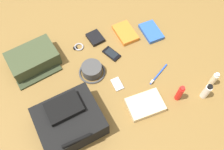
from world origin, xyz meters
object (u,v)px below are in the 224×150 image
paperback_novel (151,32)px  media_player (117,84)px  travel_guidebook (125,33)px  folded_towel (145,105)px  bucket_hat (92,70)px  wallet (95,38)px  sunscreen_spray (180,93)px  toothpaste_tube (206,91)px  toothbrush (158,75)px  backpack (69,121)px  wristwatch (78,47)px  toiletry_pouch (33,59)px  cell_phone (111,54)px  lotion_bottle (214,79)px

paperback_novel → media_player: (0.38, 0.27, -0.01)m
travel_guidebook → folded_towel: size_ratio=0.92×
bucket_hat → wallet: size_ratio=1.50×
sunscreen_spray → toothpaste_tube: bearing=160.2°
media_player → toothbrush: toothbrush is taller
backpack → folded_towel: bearing=170.4°
folded_towel → wristwatch: bearing=-70.1°
travel_guidebook → media_player: (0.22, 0.33, -0.01)m
paperback_novel → folded_towel: size_ratio=0.86×
toothbrush → wallet: (0.24, -0.43, 0.01)m
travel_guidebook → backpack: bearing=39.2°
sunscreen_spray → travel_guidebook: sunscreen_spray is taller
backpack → toiletry_pouch: backpack is taller
cell_phone → wristwatch: (0.18, -0.14, -0.00)m
toothbrush → folded_towel: 0.22m
toiletry_pouch → media_player: toiletry_pouch is taller
toothpaste_tube → toothbrush: bearing=-53.2°
toiletry_pouch → travel_guidebook: (-0.62, 0.02, -0.04)m
toiletry_pouch → wallet: 0.42m
wallet → media_player: bearing=80.2°
toiletry_pouch → toothbrush: bearing=148.6°
cell_phone → media_player: bearing=74.1°
travel_guidebook → wallet: size_ratio=1.67×
sunscreen_spray → travel_guidebook: size_ratio=0.71×
backpack → wristwatch: size_ratio=4.82×
backpack → paperback_novel: bearing=-151.7°
cell_phone → bucket_hat: bearing=24.4°
toothbrush → toiletry_pouch: bearing=-31.4°
lotion_bottle → wallet: lotion_bottle is taller
sunscreen_spray → cell_phone: sunscreen_spray is taller
backpack → bucket_hat: (-0.23, -0.26, -0.04)m
backpack → cell_phone: bearing=-139.7°
toothbrush → lotion_bottle: bearing=145.8°
folded_towel → paperback_novel: bearing=-123.1°
backpack → paperback_novel: backpack is taller
paperback_novel → wristwatch: size_ratio=2.42×
bucket_hat → travel_guidebook: bucket_hat is taller
toiletry_pouch → wallet: (-0.42, -0.02, -0.04)m
toiletry_pouch → lotion_bottle: 1.09m
bucket_hat → wallet: bucket_hat is taller
toothpaste_tube → media_player: toothpaste_tube is taller
toiletry_pouch → wallet: size_ratio=2.84×
lotion_bottle → wristwatch: 0.86m
folded_towel → backpack: bearing=-9.6°
toiletry_pouch → bucket_hat: toiletry_pouch is taller
toiletry_pouch → paperback_novel: bearing=173.7°
cell_phone → wallet: (0.05, -0.16, 0.01)m
toothbrush → media_player: bearing=-10.8°
lotion_bottle → wallet: 0.79m
toiletry_pouch → toothbrush: size_ratio=1.87×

